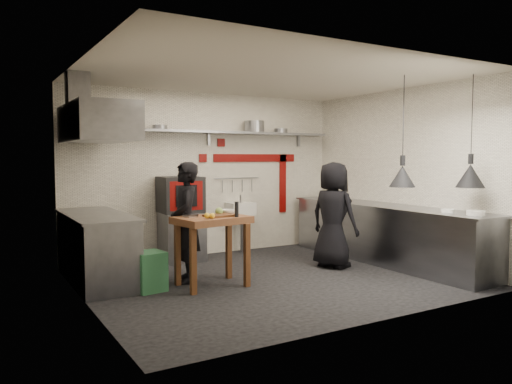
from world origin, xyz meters
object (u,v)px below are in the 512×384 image
oven_stand (182,236)px  prep_table (212,251)px  chef_right (333,215)px  green_bin (149,271)px  combi_oven (180,195)px  chef_left (185,222)px

oven_stand → prep_table: size_ratio=0.87×
prep_table → chef_right: 2.13m
prep_table → green_bin: bearing=158.7°
prep_table → combi_oven: bearing=73.6°
oven_stand → green_bin: 1.86m
combi_oven → green_bin: bearing=-121.5°
chef_right → chef_left: bearing=66.2°
green_bin → prep_table: prep_table is taller
combi_oven → prep_table: bearing=-95.0°
oven_stand → prep_table: (-0.26, -1.70, 0.06)m
oven_stand → chef_right: chef_right is taller
prep_table → chef_right: (2.10, 0.08, 0.35)m
chef_right → oven_stand: bearing=32.3°
prep_table → chef_left: size_ratio=0.56×
prep_table → chef_right: size_ratio=0.57×
green_bin → oven_stand: bearing=55.0°
chef_left → chef_right: 2.33m
oven_stand → chef_right: bearing=-38.5°
chef_right → combi_oven: bearing=32.9°
combi_oven → chef_right: bearing=-37.9°
oven_stand → combi_oven: combi_oven is taller
combi_oven → prep_table: size_ratio=0.71×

